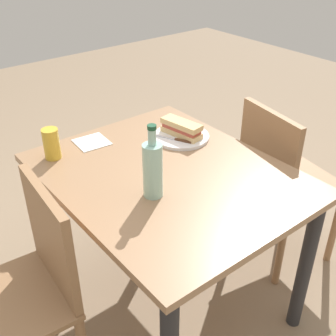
# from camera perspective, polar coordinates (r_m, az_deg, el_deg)

# --- Properties ---
(ground_plane) EXTENTS (8.00, 8.00, 0.00)m
(ground_plane) POSITION_cam_1_polar(r_m,az_deg,el_deg) (2.17, -0.00, -17.15)
(ground_plane) COLOR #8C755B
(dining_table) EXTENTS (1.05, 0.85, 0.73)m
(dining_table) POSITION_cam_1_polar(r_m,az_deg,el_deg) (1.76, -0.00, -3.74)
(dining_table) COLOR #997251
(dining_table) RESTS_ON ground
(chair_far) EXTENTS (0.43, 0.43, 0.88)m
(chair_far) POSITION_cam_1_polar(r_m,az_deg,el_deg) (1.61, -18.13, -14.94)
(chair_far) COLOR #936B47
(chair_far) RESTS_ON ground
(chair_near) EXTENTS (0.47, 0.47, 0.88)m
(chair_near) POSITION_cam_1_polar(r_m,az_deg,el_deg) (2.15, 14.82, -1.25)
(chair_near) COLOR #936B47
(chair_near) RESTS_ON ground
(plate_near) EXTENTS (0.26, 0.26, 0.01)m
(plate_near) POSITION_cam_1_polar(r_m,az_deg,el_deg) (1.95, 1.80, 4.28)
(plate_near) COLOR white
(plate_near) RESTS_ON dining_table
(baguette_sandwich_near) EXTENTS (0.21, 0.10, 0.07)m
(baguette_sandwich_near) POSITION_cam_1_polar(r_m,az_deg,el_deg) (1.94, 1.82, 5.37)
(baguette_sandwich_near) COLOR #DBB77A
(baguette_sandwich_near) RESTS_ON plate_near
(knife_near) EXTENTS (0.17, 0.09, 0.01)m
(knife_near) POSITION_cam_1_polar(r_m,az_deg,el_deg) (1.91, 0.98, 3.91)
(knife_near) COLOR silver
(knife_near) RESTS_ON plate_near
(water_bottle) EXTENTS (0.07, 0.07, 0.28)m
(water_bottle) POSITION_cam_1_polar(r_m,az_deg,el_deg) (1.50, -2.07, -0.11)
(water_bottle) COLOR #99C6B7
(water_bottle) RESTS_ON dining_table
(beer_glass) EXTENTS (0.07, 0.07, 0.13)m
(beer_glass) POSITION_cam_1_polar(r_m,az_deg,el_deg) (1.83, -15.41, 3.17)
(beer_glass) COLOR gold
(beer_glass) RESTS_ON dining_table
(paper_napkin) EXTENTS (0.15, 0.15, 0.00)m
(paper_napkin) POSITION_cam_1_polar(r_m,az_deg,el_deg) (1.95, -10.23, 3.45)
(paper_napkin) COLOR white
(paper_napkin) RESTS_ON dining_table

